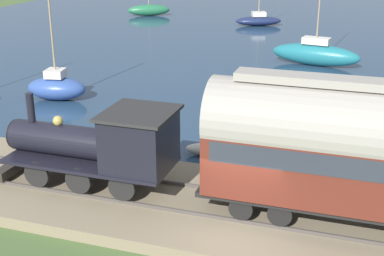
{
  "coord_description": "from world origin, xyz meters",
  "views": [
    {
      "loc": [
        -13.94,
        -3.1,
        8.9
      ],
      "look_at": [
        3.79,
        2.7,
        1.98
      ],
      "focal_mm": 50.0,
      "sensor_mm": 36.0,
      "label": 1
    }
  ],
  "objects_px": {
    "passenger_coach": "(363,149)",
    "rowboat_far_out": "(211,150)",
    "sailboat_navy": "(258,20)",
    "rowboat_near_shore": "(365,132)",
    "steam_locomotive": "(106,143)",
    "sailboat_blue": "(57,87)",
    "sailboat_green": "(149,10)",
    "sailboat_teal": "(315,54)"
  },
  "relations": [
    {
      "from": "steam_locomotive",
      "to": "sailboat_blue",
      "type": "bearing_deg",
      "value": 39.64
    },
    {
      "from": "steam_locomotive",
      "to": "rowboat_near_shore",
      "type": "relative_size",
      "value": 2.82
    },
    {
      "from": "sailboat_teal",
      "to": "sailboat_navy",
      "type": "bearing_deg",
      "value": 35.16
    },
    {
      "from": "passenger_coach",
      "to": "rowboat_far_out",
      "type": "bearing_deg",
      "value": 51.65
    },
    {
      "from": "steam_locomotive",
      "to": "sailboat_blue",
      "type": "distance_m",
      "value": 12.62
    },
    {
      "from": "rowboat_far_out",
      "to": "rowboat_near_shore",
      "type": "height_order",
      "value": "rowboat_far_out"
    },
    {
      "from": "passenger_coach",
      "to": "sailboat_green",
      "type": "xyz_separation_m",
      "value": [
        40.08,
        23.37,
        -2.3
      ]
    },
    {
      "from": "sailboat_navy",
      "to": "sailboat_blue",
      "type": "xyz_separation_m",
      "value": [
        -27.81,
        5.74,
        0.16
      ]
    },
    {
      "from": "sailboat_navy",
      "to": "rowboat_far_out",
      "type": "height_order",
      "value": "sailboat_navy"
    },
    {
      "from": "sailboat_green",
      "to": "rowboat_far_out",
      "type": "relative_size",
      "value": 2.64
    },
    {
      "from": "sailboat_blue",
      "to": "rowboat_far_out",
      "type": "bearing_deg",
      "value": -125.58
    },
    {
      "from": "sailboat_navy",
      "to": "sailboat_teal",
      "type": "xyz_separation_m",
      "value": [
        -15.1,
        -7.08,
        0.27
      ]
    },
    {
      "from": "sailboat_navy",
      "to": "sailboat_green",
      "type": "bearing_deg",
      "value": 56.19
    },
    {
      "from": "sailboat_blue",
      "to": "passenger_coach",
      "type": "bearing_deg",
      "value": -130.65
    },
    {
      "from": "passenger_coach",
      "to": "rowboat_near_shore",
      "type": "height_order",
      "value": "passenger_coach"
    },
    {
      "from": "rowboat_far_out",
      "to": "rowboat_near_shore",
      "type": "relative_size",
      "value": 0.98
    },
    {
      "from": "sailboat_navy",
      "to": "sailboat_green",
      "type": "xyz_separation_m",
      "value": [
        2.61,
        12.79,
        0.08
      ]
    },
    {
      "from": "steam_locomotive",
      "to": "rowboat_near_shore",
      "type": "distance_m",
      "value": 12.48
    },
    {
      "from": "rowboat_far_out",
      "to": "rowboat_near_shore",
      "type": "xyz_separation_m",
      "value": [
        4.26,
        -6.11,
        -0.02
      ]
    },
    {
      "from": "steam_locomotive",
      "to": "rowboat_near_shore",
      "type": "bearing_deg",
      "value": -43.48
    },
    {
      "from": "rowboat_near_shore",
      "to": "sailboat_green",
      "type": "bearing_deg",
      "value": -2.85
    },
    {
      "from": "sailboat_navy",
      "to": "sailboat_teal",
      "type": "relative_size",
      "value": 0.89
    },
    {
      "from": "passenger_coach",
      "to": "rowboat_far_out",
      "type": "height_order",
      "value": "passenger_coach"
    },
    {
      "from": "rowboat_far_out",
      "to": "sailboat_navy",
      "type": "bearing_deg",
      "value": -1.21
    },
    {
      "from": "sailboat_blue",
      "to": "sailboat_green",
      "type": "relative_size",
      "value": 1.12
    },
    {
      "from": "passenger_coach",
      "to": "sailboat_green",
      "type": "relative_size",
      "value": 1.61
    },
    {
      "from": "sailboat_blue",
      "to": "sailboat_teal",
      "type": "bearing_deg",
      "value": -55.26
    },
    {
      "from": "sailboat_green",
      "to": "rowboat_far_out",
      "type": "xyz_separation_m",
      "value": [
        -35.38,
        -17.43,
        -0.36
      ]
    },
    {
      "from": "sailboat_teal",
      "to": "rowboat_far_out",
      "type": "relative_size",
      "value": 4.27
    },
    {
      "from": "sailboat_teal",
      "to": "rowboat_near_shore",
      "type": "xyz_separation_m",
      "value": [
        -13.41,
        -3.68,
        -0.58
      ]
    },
    {
      "from": "sailboat_blue",
      "to": "sailboat_green",
      "type": "bearing_deg",
      "value": 3.02
    },
    {
      "from": "passenger_coach",
      "to": "sailboat_teal",
      "type": "height_order",
      "value": "sailboat_teal"
    },
    {
      "from": "steam_locomotive",
      "to": "rowboat_near_shore",
      "type": "xyz_separation_m",
      "value": [
        8.95,
        -8.49,
        -1.84
      ]
    },
    {
      "from": "sailboat_blue",
      "to": "rowboat_far_out",
      "type": "height_order",
      "value": "sailboat_blue"
    },
    {
      "from": "sailboat_navy",
      "to": "rowboat_far_out",
      "type": "bearing_deg",
      "value": 165.8
    },
    {
      "from": "steam_locomotive",
      "to": "sailboat_green",
      "type": "distance_m",
      "value": 42.84
    },
    {
      "from": "rowboat_far_out",
      "to": "steam_locomotive",
      "type": "bearing_deg",
      "value": 143.82
    },
    {
      "from": "sailboat_green",
      "to": "rowboat_near_shore",
      "type": "height_order",
      "value": "sailboat_green"
    },
    {
      "from": "sailboat_green",
      "to": "sailboat_teal",
      "type": "bearing_deg",
      "value": -159.59
    },
    {
      "from": "rowboat_far_out",
      "to": "sailboat_teal",
      "type": "bearing_deg",
      "value": -17.1
    },
    {
      "from": "sailboat_navy",
      "to": "rowboat_near_shore",
      "type": "distance_m",
      "value": 30.47
    },
    {
      "from": "steam_locomotive",
      "to": "passenger_coach",
      "type": "relative_size",
      "value": 0.67
    }
  ]
}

